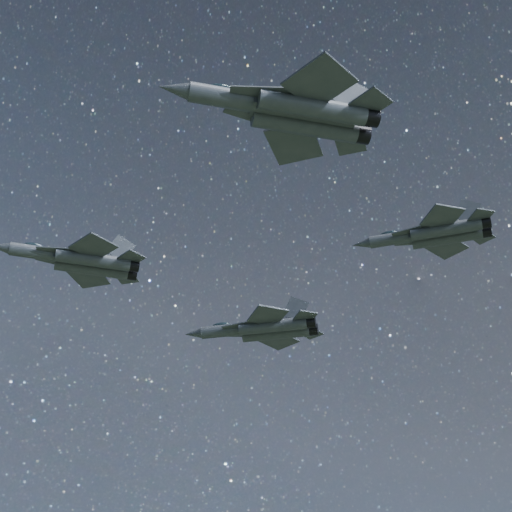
{
  "coord_description": "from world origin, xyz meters",
  "views": [
    {
      "loc": [
        -1.46,
        -57.59,
        101.65
      ],
      "look_at": [
        -3.58,
        5.33,
        142.23
      ],
      "focal_mm": 50.0,
      "sensor_mm": 36.0,
      "label": 1
    }
  ],
  "objects": [
    {
      "name": "jet_lead",
      "position": [
        -22.58,
        6.53,
        142.86
      ],
      "size": [
        16.5,
        11.09,
        4.17
      ],
      "rotation": [
        0.0,
        0.0,
        0.31
      ],
      "color": "#31363D"
    },
    {
      "name": "jet_right",
      "position": [
        0.01,
        -14.24,
        143.91
      ],
      "size": [
        19.29,
        13.08,
        4.85
      ],
      "rotation": [
        0.0,
        0.0,
        0.26
      ],
      "color": "#31363D"
    },
    {
      "name": "jet_slot",
      "position": [
        15.32,
        4.97,
        144.41
      ],
      "size": [
        15.29,
        10.38,
        3.84
      ],
      "rotation": [
        0.0,
        0.0,
        -0.26
      ],
      "color": "#31363D"
    },
    {
      "name": "jet_left",
      "position": [
        -3.26,
        24.22,
        143.3
      ],
      "size": [
        18.37,
        12.69,
        4.61
      ],
      "rotation": [
        0.0,
        0.0,
        -0.17
      ],
      "color": "#31363D"
    }
  ]
}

